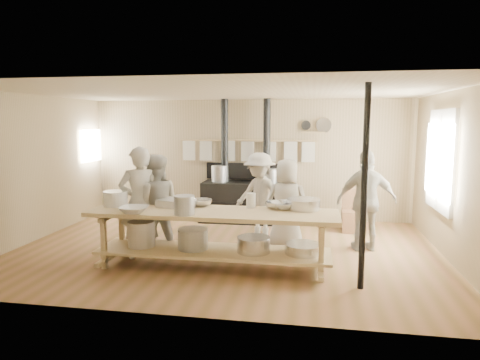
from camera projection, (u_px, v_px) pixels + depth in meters
The scene contains 24 objects.
ground at pixel (225, 250), 7.16m from camera, with size 7.00×7.00×0.00m, color brown.
room_shell at pixel (225, 153), 6.94m from camera, with size 7.00×7.00×7.00m.
window_right at pixel (441, 160), 6.96m from camera, with size 0.09×1.50×1.65m.
left_opening at pixel (91, 146), 9.47m from camera, with size 0.00×0.90×0.90m.
stove at pixel (245, 197), 9.15m from camera, with size 1.90×0.75×2.60m.
towel_rail at pixel (247, 148), 9.29m from camera, with size 3.00×0.04×0.47m.
back_wall_shelf at pixel (316, 127), 9.02m from camera, with size 0.63×0.14×0.32m.
prep_table at pixel (212, 233), 6.21m from camera, with size 3.60×0.90×0.85m.
support_post at pixel (364, 189), 5.32m from camera, with size 0.08×0.08×2.60m, color black.
cook_far_left at pixel (140, 203), 6.64m from camera, with size 0.64×0.42×1.75m, color #A9A596.
cook_left at pixel (156, 205), 6.81m from camera, with size 0.79×0.61×1.62m, color #A9A596.
cook_center at pixel (287, 204), 7.08m from camera, with size 0.75×0.49×1.53m, color #A9A596.
cook_right at pixel (367, 201), 7.03m from camera, with size 0.98×0.41×1.67m, color #A9A596.
cook_by_window at pixel (259, 196), 7.80m from camera, with size 1.01×0.58×1.57m, color #A9A596.
chair at pixel (352, 219), 8.31m from camera, with size 0.39×0.39×0.83m.
bowl_white_a at pixel (134, 210), 6.01m from camera, with size 0.39×0.39×0.10m, color white.
bowl_steel_a at pixel (202, 203), 6.52m from camera, with size 0.32×0.32×0.10m, color silver.
bowl_white_b at pixel (285, 205), 6.31m from camera, with size 0.41×0.41×0.10m, color white.
bowl_steel_b at pixel (276, 205), 6.33m from camera, with size 0.33×0.33×0.10m, color silver.
roasting_pan at pixel (176, 203), 6.44m from camera, with size 0.51×0.34×0.11m, color #B2B2B7.
mixing_bowl_large at pixel (303, 204), 6.26m from camera, with size 0.49×0.49×0.16m, color silver.
bucket_galv at pixel (184, 205), 5.90m from camera, with size 0.29×0.29×0.27m, color gray.
deep_bowl_enamel at pixel (115, 198), 6.52m from camera, with size 0.36×0.36×0.23m, color white.
pitcher at pixel (251, 200), 6.38m from camera, with size 0.14×0.14×0.22m, color white.
Camera 1 is at (1.41, -6.79, 2.13)m, focal length 32.00 mm.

